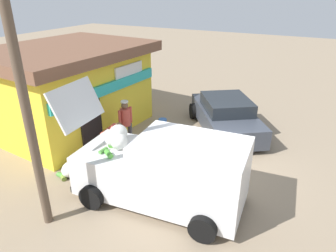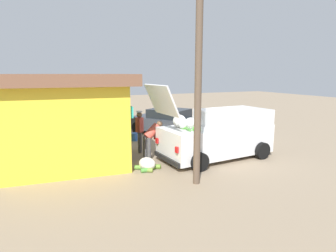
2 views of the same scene
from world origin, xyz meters
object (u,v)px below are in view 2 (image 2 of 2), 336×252
Objects in this scene: delivery_van at (219,134)px; unloaded_banana_pile at (147,164)px; storefront_bar at (67,115)px; vendor_standing at (140,129)px; customer_bending at (152,136)px; parked_sedan at (169,122)px; paint_bucket at (134,137)px.

delivery_van reaches higher than unloaded_banana_pile.
delivery_van is at bearing -114.10° from storefront_bar.
vendor_standing is 1.07m from customer_bending.
delivery_van reaches higher than parked_sedan.
vendor_standing is 2.44m from unloaded_banana_pile.
parked_sedan is at bearing -65.44° from storefront_bar.
storefront_bar is 6.01m from parked_sedan.
vendor_standing reaches higher than unloaded_banana_pile.
storefront_bar is 16.01× the size of paint_bucket.
customer_bending is (-1.06, -0.14, -0.10)m from vendor_standing.
delivery_van is at bearing -150.89° from paint_bucket.
storefront_bar is at bearing 116.66° from paint_bucket.
customer_bending is (-3.92, 2.49, 0.25)m from parked_sedan.
parked_sedan is 4.87× the size of unloaded_banana_pile.
vendor_standing is at bearing 169.66° from paint_bucket.
storefront_bar is 3.33m from customer_bending.
unloaded_banana_pile is at bearing 95.17° from delivery_van.
vendor_standing is 1.20× the size of customer_bending.
parked_sedan reaches higher than unloaded_banana_pile.
vendor_standing is 4.42× the size of paint_bucket.
storefront_bar is 2.87m from vendor_standing.
unloaded_banana_pile is at bearing 152.58° from customer_bending.
paint_bucket is at bearing 29.11° from delivery_van.
parked_sedan is 2.48m from paint_bucket.
parked_sedan is at bearing -32.43° from customer_bending.
customer_bending is at bearing -116.75° from storefront_bar.
vendor_standing is 1.89× the size of unloaded_banana_pile.
storefront_bar reaches higher than unloaded_banana_pile.
delivery_van is 3.43× the size of customer_bending.
delivery_van is 2.85× the size of vendor_standing.
unloaded_banana_pile is at bearing 168.71° from paint_bucket.
parked_sedan is 11.42× the size of paint_bucket.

